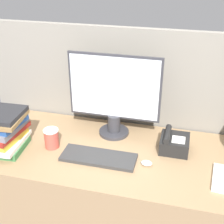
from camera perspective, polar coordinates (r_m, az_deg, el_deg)
name	(u,v)px	position (r m, az deg, el deg)	size (l,w,h in m)	color
cubicle_panel_rear	(129,127)	(2.27, 3.05, -2.72)	(2.03, 0.04, 1.43)	gray
desk	(115,199)	(2.15, 0.56, -15.70)	(1.63, 0.73, 0.77)	#937551
monitor	(114,96)	(1.96, 0.40, 2.89)	(0.59, 0.20, 0.54)	#333338
keyboard	(99,157)	(1.84, -2.46, -8.27)	(0.44, 0.16, 0.02)	#333333
mouse	(147,163)	(1.80, 6.35, -9.27)	(0.06, 0.04, 0.03)	silver
coffee_cup	(52,138)	(1.95, -11.00, -4.75)	(0.09, 0.09, 0.12)	#BF4C3F
book_stack	(5,131)	(1.97, -19.02, -3.25)	(0.25, 0.31, 0.26)	#38723F
desk_telephone	(174,143)	(1.93, 11.26, -5.57)	(0.17, 0.18, 0.12)	black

